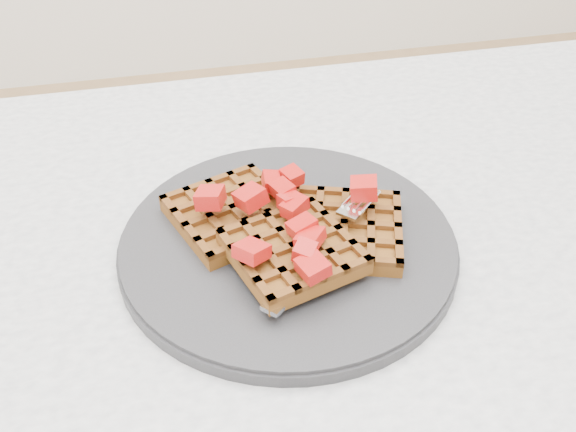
# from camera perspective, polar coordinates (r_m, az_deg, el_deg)

# --- Properties ---
(table) EXTENTS (1.20, 0.80, 0.75)m
(table) POSITION_cam_1_polar(r_m,az_deg,el_deg) (0.69, 11.27, -10.09)
(table) COLOR silver
(table) RESTS_ON ground
(plate) EXTENTS (0.31, 0.31, 0.02)m
(plate) POSITION_cam_1_polar(r_m,az_deg,el_deg) (0.59, 0.00, -2.42)
(plate) COLOR #252528
(plate) RESTS_ON table
(waffles) EXTENTS (0.23, 0.20, 0.03)m
(waffles) POSITION_cam_1_polar(r_m,az_deg,el_deg) (0.58, 0.10, -1.21)
(waffles) COLOR brown
(waffles) RESTS_ON plate
(strawberry_pile) EXTENTS (0.15, 0.15, 0.02)m
(strawberry_pile) POSITION_cam_1_polar(r_m,az_deg,el_deg) (0.56, 0.00, 1.11)
(strawberry_pile) COLOR #9B0000
(strawberry_pile) RESTS_ON waffles
(fork) EXTENTS (0.15, 0.14, 0.02)m
(fork) POSITION_cam_1_polar(r_m,az_deg,el_deg) (0.57, 3.85, -2.82)
(fork) COLOR silver
(fork) RESTS_ON plate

